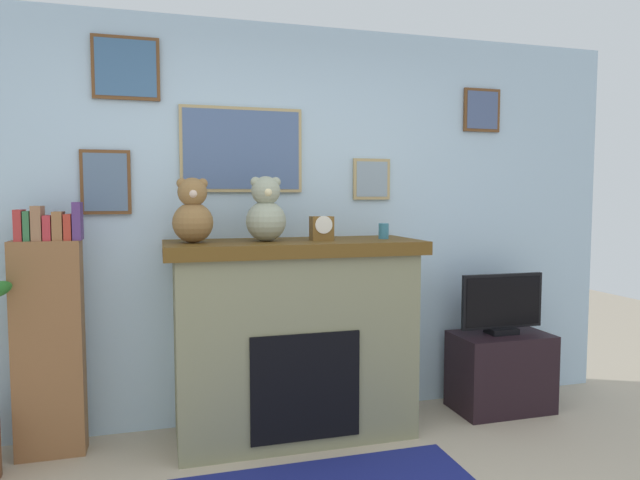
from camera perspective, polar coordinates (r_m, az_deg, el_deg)
The scene contains 9 objects.
back_wall at distance 3.76m, azimuth -5.95°, elevation 1.68°, with size 5.20×0.15×2.60m.
fireplace at distance 3.55m, azimuth -2.66°, elevation -9.80°, with size 1.55×0.65×1.22m.
bookshelf at distance 3.59m, azimuth -25.75°, elevation -8.95°, with size 0.38×0.16×1.45m.
tv_stand at distance 4.21m, azimuth 17.80°, elevation -12.57°, with size 0.66×0.40×0.54m, color black.
television at distance 4.10m, azimuth 17.97°, elevation -6.26°, with size 0.61×0.14×0.42m.
candle_jar at distance 3.61m, azimuth 6.46°, elevation 0.91°, with size 0.07×0.07×0.10m, color teal.
mantel_clock at distance 3.47m, azimuth 0.17°, elevation 1.21°, with size 0.14×0.10×0.15m.
teddy_bear_brown at distance 3.33m, azimuth -12.77°, elevation 2.62°, with size 0.23×0.23×0.38m.
teddy_bear_tan at distance 3.39m, azimuth -5.50°, elevation 2.83°, with size 0.24×0.24×0.39m.
Camera 1 is at (-0.65, -1.70, 1.48)m, focal length 31.59 mm.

